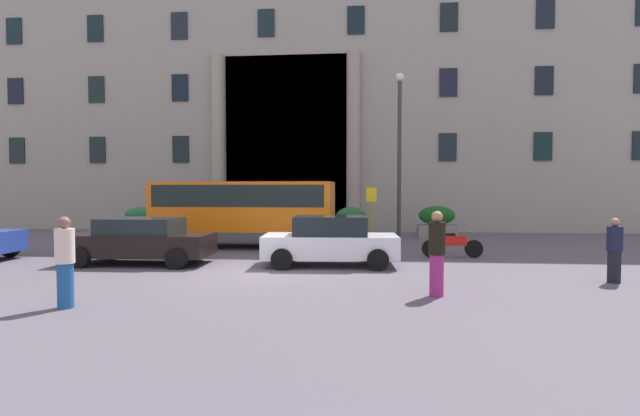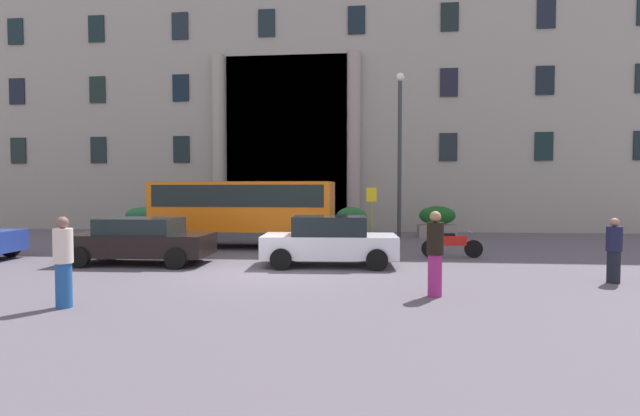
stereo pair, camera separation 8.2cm
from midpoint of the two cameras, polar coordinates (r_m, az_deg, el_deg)
The scene contains 16 objects.
ground_plane at distance 13.43m, azimuth -7.16°, elevation -7.89°, with size 80.00×64.00×0.12m, color #524C55.
office_building_facade at distance 31.56m, azimuth -0.03°, elevation 17.02°, with size 42.84×9.62×20.69m.
orange_minibus at distance 19.01m, azimuth -8.95°, elevation 0.01°, with size 7.07×2.69×2.60m.
bus_stop_sign at distance 20.52m, azimuth 6.32°, elevation -0.05°, with size 0.44×0.08×2.38m.
hedge_planter_far_east at distance 23.39m, azimuth 3.90°, elevation -1.69°, with size 1.57×0.77×1.43m.
hedge_planter_entrance_right at distance 24.55m, azimuth -13.95°, elevation -1.66°, with size 2.03×0.94×1.35m.
hedge_planter_west at distance 23.42m, azimuth 14.00°, elevation -1.68°, with size 1.80×0.91×1.50m.
hedge_planter_east at distance 25.87m, azimuth -20.31°, elevation -1.50°, with size 2.06×0.76×1.39m.
hedge_planter_far_west at distance 23.51m, azimuth -4.15°, elevation -1.99°, with size 1.85×0.98×1.17m.
parked_estate_mid at distance 14.33m, azimuth 1.33°, elevation -3.94°, with size 4.09×2.07×1.50m.
parked_sedan_far at distance 15.65m, azimuth -20.60°, elevation -3.64°, with size 4.30×2.06×1.42m.
motorcycle_near_kerb at distance 16.60m, azimuth 15.58°, elevation -4.20°, with size 2.04×0.55×0.89m.
pedestrian_woman_with_bag at distance 13.75m, azimuth 31.99°, elevation -4.35°, with size 0.36×0.36×1.60m.
pedestrian_man_crossing at distance 10.50m, azimuth -28.27°, elevation -5.69°, with size 0.36×0.36×1.78m.
pedestrian_child_trailing at distance 10.51m, azimuth 13.88°, elevation -5.29°, with size 0.36×0.36×1.84m.
lamppost_plaza_centre at distance 21.87m, azimuth 9.66°, elevation 7.70°, with size 0.40×0.40×7.53m.
Camera 2 is at (2.93, -12.90, 2.30)m, focal length 26.63 mm.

